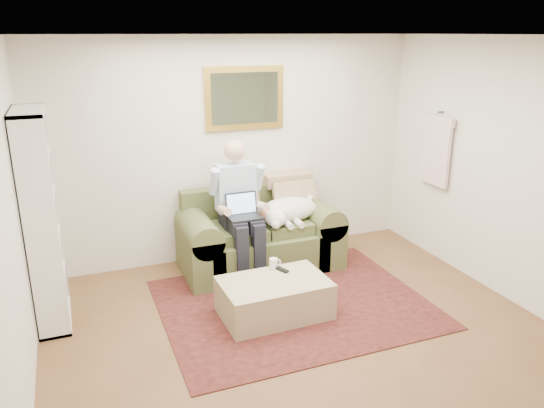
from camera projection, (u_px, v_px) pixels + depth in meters
room_shell at (312, 202)px, 4.32m from camera, size 4.51×5.00×2.61m
rug at (294, 303)px, 5.36m from camera, size 2.62×2.10×0.01m
sofa at (259, 241)px, 6.14m from camera, size 1.80×0.91×1.08m
seated_man at (241, 212)px, 5.76m from camera, size 0.59×0.85×1.51m
laptop at (243, 211)px, 5.69m from camera, size 0.35×0.28×0.25m
sleeping_dog at (288, 210)px, 6.06m from camera, size 0.74×0.47×0.28m
ottoman at (274, 298)px, 5.09m from camera, size 1.03×0.67×0.37m
coffee_mug at (273, 263)px, 5.30m from camera, size 0.08×0.08×0.10m
tv_remote at (282, 270)px, 5.25m from camera, size 0.10×0.16×0.02m
bookshelf at (42, 220)px, 4.79m from camera, size 0.28×0.80×2.00m
wall_mirror at (245, 98)px, 6.06m from camera, size 0.94×0.04×0.72m
hanging_shirt at (436, 147)px, 6.16m from camera, size 0.06×0.52×0.90m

